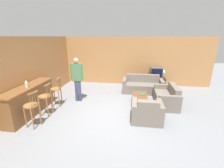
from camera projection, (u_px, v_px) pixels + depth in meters
ground_plane at (113, 116)px, 5.13m from camera, size 24.00×24.00×0.00m
wall_back at (122, 61)px, 8.26m from camera, size 9.40×0.08×2.60m
wall_left at (44, 68)px, 6.45m from camera, size 0.08×8.74×2.60m
bar_counter at (30, 100)px, 5.12m from camera, size 0.55×2.21×1.02m
bar_chair_near at (32, 108)px, 4.34m from camera, size 0.48×0.48×1.13m
bar_chair_mid at (45, 99)px, 5.01m from camera, size 0.40×0.40×1.13m
bar_chair_far at (56, 91)px, 5.71m from camera, size 0.45×0.45×1.13m
couch_far at (143, 86)px, 7.24m from camera, size 1.90×0.84×0.82m
armchair_near at (147, 112)px, 4.72m from camera, size 0.95×0.80×0.80m
loveseat_right at (167, 97)px, 5.89m from camera, size 0.78×1.47×0.79m
coffee_table at (140, 96)px, 5.96m from camera, size 0.58×1.03×0.37m
tv_unit at (155, 82)px, 7.98m from camera, size 0.97×0.48×0.52m
tv at (156, 72)px, 7.82m from camera, size 0.62×0.49×0.55m
bottle at (26, 84)px, 4.80m from camera, size 0.08×0.08×0.27m
book_on_table at (142, 95)px, 5.97m from camera, size 0.21×0.20×0.02m
table_lamp at (163, 70)px, 7.74m from camera, size 0.30×0.30×0.55m
person_by_window at (77, 77)px, 6.01m from camera, size 0.50×0.20×1.81m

